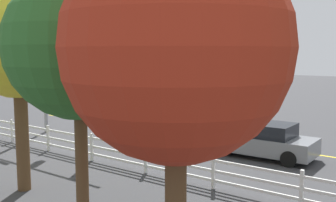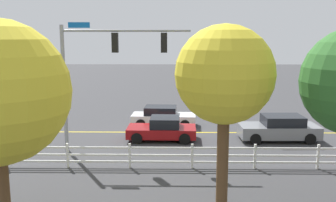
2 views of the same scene
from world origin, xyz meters
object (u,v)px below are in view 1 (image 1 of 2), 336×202
at_px(car_2, 140,125).
at_px(tree_2, 79,47).
at_px(car_0, 177,116).
at_px(tree_1, 18,45).
at_px(tree_3, 176,49).
at_px(car_1, 262,140).

xyz_separation_m(car_2, tree_2, (-6.42, 9.58, 3.94)).
relative_size(car_0, car_2, 1.09).
bearing_deg(tree_1, tree_2, 165.74).
height_order(car_0, tree_3, tree_3).
relative_size(car_2, tree_1, 0.63).
distance_m(tree_2, tree_3, 3.29).
bearing_deg(car_0, car_1, -23.44).
bearing_deg(tree_2, car_2, -56.15).
distance_m(car_1, tree_3, 11.24).
bearing_deg(tree_2, tree_3, 169.50).
bearing_deg(tree_2, tree_1, -14.26).
height_order(tree_2, tree_3, tree_3).
height_order(car_0, car_2, car_2).
height_order(car_1, tree_2, tree_2).
bearing_deg(tree_3, car_2, -46.50).
relative_size(car_0, tree_3, 0.67).
relative_size(car_2, tree_2, 0.64).
distance_m(car_0, car_2, 3.46).
height_order(car_2, tree_1, tree_1).
height_order(tree_1, tree_2, tree_1).
bearing_deg(tree_3, tree_2, -10.50).
bearing_deg(car_2, car_0, -87.24).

